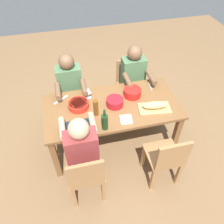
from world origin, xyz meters
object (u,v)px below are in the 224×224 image
(diner_near_right, at_px, (71,87))
(serving_bowl_pasta, at_px, (132,92))
(wine_bottle, at_px, (105,122))
(serving_bowl_fruit, at_px, (115,102))
(dining_table, at_px, (112,111))
(cutting_board, at_px, (154,108))
(chair_far_left, at_px, (167,158))
(napkin_stack, at_px, (126,120))
(diner_far_right, at_px, (82,150))
(wine_glass, at_px, (88,91))
(chair_near_right, at_px, (71,91))
(bread_loaf, at_px, (155,105))
(chair_near_left, at_px, (129,82))
(diner_near_left, at_px, (134,78))
(chair_far_right, at_px, (86,175))
(beer_bottle, at_px, (96,108))
(serving_bowl_salad, at_px, (79,105))

(diner_near_right, height_order, serving_bowl_pasta, diner_near_right)
(wine_bottle, bearing_deg, serving_bowl_fruit, -120.34)
(dining_table, height_order, cutting_board, cutting_board)
(chair_far_left, xyz_separation_m, napkin_stack, (0.37, -0.46, 0.27))
(diner_far_right, distance_m, wine_glass, 0.83)
(diner_far_right, xyz_separation_m, serving_bowl_fruit, (-0.51, -0.57, 0.10))
(dining_table, distance_m, chair_near_right, 0.90)
(bread_loaf, xyz_separation_m, napkin_stack, (0.40, 0.10, -0.05))
(napkin_stack, bearing_deg, chair_near_left, -109.76)
(chair_far_left, bearing_deg, wine_glass, -53.07)
(chair_far_left, bearing_deg, diner_near_left, -90.00)
(chair_near_right, bearing_deg, chair_far_right, 90.00)
(chair_near_left, bearing_deg, serving_bowl_fruit, 59.47)
(diner_near_right, distance_m, bread_loaf, 1.23)
(chair_near_left, xyz_separation_m, diner_near_left, (0.00, 0.18, 0.21))
(beer_bottle, bearing_deg, chair_far_left, 137.36)
(cutting_board, bearing_deg, chair_far_left, 86.72)
(serving_bowl_fruit, bearing_deg, diner_near_left, -128.15)
(serving_bowl_fruit, xyz_separation_m, beer_bottle, (0.26, 0.11, 0.05))
(chair_far_right, relative_size, wine_glass, 5.12)
(diner_near_left, bearing_deg, serving_bowl_salad, 28.67)
(chair_near_left, distance_m, diner_near_right, 0.99)
(chair_near_right, bearing_deg, chair_near_left, 180.00)
(diner_far_right, bearing_deg, cutting_board, -158.85)
(chair_far_right, relative_size, beer_bottle, 3.86)
(chair_near_left, height_order, wine_glass, wine_glass)
(serving_bowl_salad, relative_size, cutting_board, 0.65)
(wine_bottle, bearing_deg, serving_bowl_salad, -59.61)
(chair_far_left, bearing_deg, diner_near_right, -54.06)
(chair_near_left, height_order, chair_near_right, same)
(diner_near_left, distance_m, napkin_stack, 0.92)
(dining_table, height_order, chair_far_left, chair_far_left)
(serving_bowl_salad, height_order, beer_bottle, beer_bottle)
(serving_bowl_pasta, height_order, serving_bowl_salad, serving_bowl_pasta)
(chair_far_left, bearing_deg, serving_bowl_fruit, -59.94)
(chair_far_right, distance_m, diner_near_right, 1.32)
(diner_near_left, xyz_separation_m, napkin_stack, (0.37, 0.85, 0.05))
(diner_far_right, distance_m, cutting_board, 1.05)
(diner_near_right, xyz_separation_m, bread_loaf, (-0.98, 0.74, 0.11))
(chair_near_right, bearing_deg, wine_bottle, 105.64)
(chair_far_right, bearing_deg, serving_bowl_salad, -94.07)
(serving_bowl_salad, bearing_deg, wine_bottle, 120.39)
(bread_loaf, bearing_deg, diner_near_left, -87.51)
(diner_far_right, xyz_separation_m, serving_bowl_salad, (-0.06, -0.64, 0.09))
(serving_bowl_pasta, relative_size, wine_glass, 1.39)
(dining_table, relative_size, serving_bowl_fruit, 7.93)
(diner_near_right, xyz_separation_m, serving_bowl_pasta, (-0.78, 0.43, 0.10))
(bread_loaf, bearing_deg, diner_near_right, -37.21)
(chair_far_left, height_order, wine_glass, wine_glass)
(chair_far_right, relative_size, diner_near_left, 0.71)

